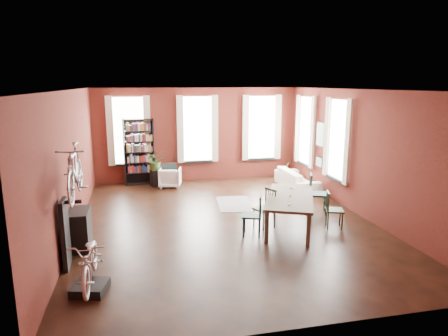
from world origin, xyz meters
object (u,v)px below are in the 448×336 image
object	(u,v)px
white_armchair	(170,177)
plant_stand	(155,178)
cream_sofa	(297,176)
bike_trainer	(90,288)
dining_chair_d	(318,194)
dining_table	(290,212)
dining_chair_c	(335,210)
bicycle_floor	(89,239)
dining_chair_b	(264,209)
bookshelf	(139,152)
dining_chair_a	(252,215)
console_table	(80,229)

from	to	relation	value
white_armchair	plant_stand	size ratio (longest dim) A/B	1.28
cream_sofa	bike_trainer	xyz separation A→B (m)	(-5.85, -5.45, -0.33)
bike_trainer	dining_chair_d	bearing A→B (deg)	29.07
dining_table	white_armchair	bearing A→B (deg)	142.80
dining_chair_c	cream_sofa	distance (m)	3.58
plant_stand	bicycle_floor	size ratio (longest dim) A/B	0.36
dining_chair_b	bookshelf	xyz separation A→B (m)	(-2.81, 4.88, 0.64)
bike_trainer	dining_chair_c	bearing A→B (deg)	19.72
dining_chair_b	plant_stand	world-z (taller)	dining_chair_b
cream_sofa	dining_table	bearing A→B (deg)	154.81
cream_sofa	dining_chair_d	bearing A→B (deg)	169.99
white_armchair	bicycle_floor	distance (m)	6.76
dining_chair_a	cream_sofa	world-z (taller)	dining_chair_a
bookshelf	console_table	bearing A→B (deg)	-103.83
dining_chair_b	bicycle_floor	size ratio (longest dim) A/B	0.60
dining_chair_c	white_armchair	bearing A→B (deg)	56.40
dining_chair_d	cream_sofa	distance (m)	2.48
dining_chair_a	plant_stand	size ratio (longest dim) A/B	1.71
dining_chair_d	cream_sofa	xyz separation A→B (m)	(0.43, 2.44, -0.11)
dining_table	dining_chair_d	size ratio (longest dim) A/B	2.20
bookshelf	plant_stand	xyz separation A→B (m)	(0.48, -0.41, -0.83)
bookshelf	bike_trainer	size ratio (longest dim) A/B	4.24
bookshelf	plant_stand	bearing A→B (deg)	-40.47
dining_chair_b	bike_trainer	bearing A→B (deg)	-80.23
dining_chair_d	white_armchair	world-z (taller)	dining_chair_d
dining_chair_a	console_table	xyz separation A→B (m)	(-3.66, 0.09, -0.06)
dining_table	plant_stand	bearing A→B (deg)	145.97
dining_chair_c	white_armchair	xyz separation A→B (m)	(-3.47, 4.61, -0.08)
dining_table	bicycle_floor	xyz separation A→B (m)	(-4.24, -2.08, 0.53)
dining_chair_d	plant_stand	distance (m)	5.50
bookshelf	cream_sofa	distance (m)	5.28
dining_chair_b	dining_chair_c	xyz separation A→B (m)	(1.61, -0.36, -0.03)
dining_chair_c	console_table	bearing A→B (deg)	109.00
dining_table	dining_chair_c	bearing A→B (deg)	13.33
dining_chair_b	cream_sofa	bearing A→B (deg)	124.36
dining_chair_d	cream_sofa	bearing A→B (deg)	10.85
white_armchair	bike_trainer	bearing A→B (deg)	86.14
white_armchair	console_table	world-z (taller)	console_table
dining_chair_c	dining_chair_d	size ratio (longest dim) A/B	0.84
bike_trainer	plant_stand	world-z (taller)	plant_stand
dining_chair_a	white_armchair	distance (m)	4.87
dining_chair_a	plant_stand	bearing A→B (deg)	-138.75
dining_table	plant_stand	world-z (taller)	dining_table
bookshelf	console_table	xyz separation A→B (m)	(-1.28, -5.20, -0.70)
dining_chair_b	bookshelf	world-z (taller)	bookshelf
cream_sofa	dining_chair_c	bearing A→B (deg)	171.47
dining_chair_c	bike_trainer	bearing A→B (deg)	129.14
bookshelf	dining_chair_d	bearing A→B (deg)	-42.45
console_table	dining_chair_c	bearing A→B (deg)	-0.42
plant_stand	cream_sofa	bearing A→B (deg)	-16.09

